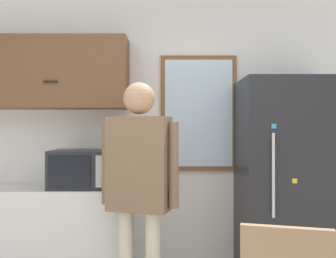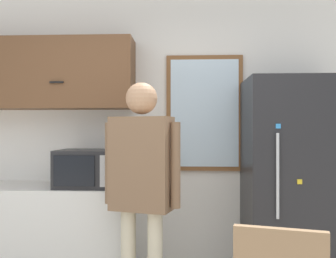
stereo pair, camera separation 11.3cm
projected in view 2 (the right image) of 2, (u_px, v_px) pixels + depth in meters
The scene contains 7 objects.
back_wall at pixel (160, 135), 3.55m from camera, with size 6.00×0.06×2.70m.
counter at pixel (19, 237), 3.28m from camera, with size 1.97×0.60×0.92m.
upper_cabinets at pixel (26, 74), 3.41m from camera, with size 1.97×0.35×0.63m.
microwave at pixel (86, 168), 3.19m from camera, with size 0.47×0.43×0.32m.
person at pixel (142, 175), 2.72m from camera, with size 0.57×0.33×1.75m.
refrigerator at pixel (294, 188), 3.12m from camera, with size 0.80×0.69×1.83m.
window at pixel (204, 113), 3.48m from camera, with size 0.71×0.05×1.07m.
Camera 2 is at (0.24, -1.50, 1.41)m, focal length 40.00 mm.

